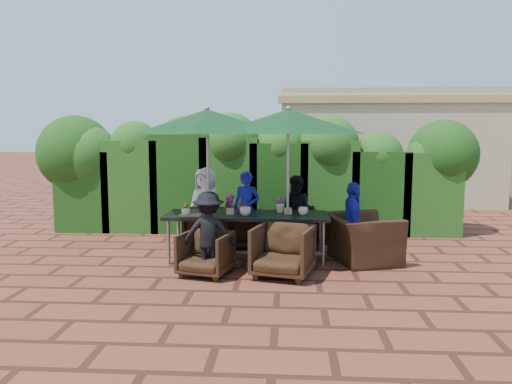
# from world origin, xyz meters

# --- Properties ---
(ground) EXTENTS (80.00, 80.00, 0.00)m
(ground) POSITION_xyz_m (0.00, 0.00, 0.00)
(ground) COLOR brown
(ground) RESTS_ON ground
(dining_table) EXTENTS (2.60, 0.90, 0.75)m
(dining_table) POSITION_xyz_m (0.03, -0.03, 0.68)
(dining_table) COLOR black
(dining_table) RESTS_ON ground
(umbrella_left) EXTENTS (2.39, 2.39, 2.46)m
(umbrella_left) POSITION_xyz_m (-0.59, -0.07, 2.21)
(umbrella_left) COLOR gray
(umbrella_left) RESTS_ON ground
(umbrella_right) EXTENTS (2.40, 2.40, 2.46)m
(umbrella_right) POSITION_xyz_m (0.68, -0.02, 2.21)
(umbrella_right) COLOR gray
(umbrella_right) RESTS_ON ground
(chair_far_left) EXTENTS (0.92, 0.88, 0.85)m
(chair_far_left) POSITION_xyz_m (-0.78, 0.88, 0.42)
(chair_far_left) COLOR black
(chair_far_left) RESTS_ON ground
(chair_far_mid) EXTENTS (0.83, 0.80, 0.74)m
(chair_far_mid) POSITION_xyz_m (-0.08, 0.80, 0.37)
(chair_far_mid) COLOR black
(chair_far_mid) RESTS_ON ground
(chair_far_right) EXTENTS (0.84, 0.81, 0.71)m
(chair_far_right) POSITION_xyz_m (0.95, 0.96, 0.36)
(chair_far_right) COLOR black
(chair_far_right) RESTS_ON ground
(chair_near_left) EXTENTS (0.82, 0.79, 0.70)m
(chair_near_left) POSITION_xyz_m (-0.49, -0.95, 0.35)
(chair_near_left) COLOR black
(chair_near_left) RESTS_ON ground
(chair_near_right) EXTENTS (0.96, 0.92, 0.82)m
(chair_near_right) POSITION_xyz_m (0.62, -0.95, 0.41)
(chair_near_right) COLOR black
(chair_near_right) RESTS_ON ground
(chair_end_right) EXTENTS (1.03, 1.31, 1.00)m
(chair_end_right) POSITION_xyz_m (1.85, -0.03, 0.50)
(chair_end_right) COLOR black
(chair_end_right) RESTS_ON ground
(adult_far_left) EXTENTS (0.81, 0.65, 1.42)m
(adult_far_left) POSITION_xyz_m (-0.81, 0.99, 0.71)
(adult_far_left) COLOR white
(adult_far_left) RESTS_ON ground
(adult_far_mid) EXTENTS (0.57, 0.50, 1.36)m
(adult_far_mid) POSITION_xyz_m (-0.06, 0.88, 0.68)
(adult_far_mid) COLOR #2020B0
(adult_far_mid) RESTS_ON ground
(adult_far_right) EXTENTS (0.67, 0.47, 1.28)m
(adult_far_right) POSITION_xyz_m (0.87, 0.96, 0.64)
(adult_far_right) COLOR black
(adult_far_right) RESTS_ON ground
(adult_near_left) EXTENTS (0.81, 0.45, 1.21)m
(adult_near_left) POSITION_xyz_m (-0.45, -0.91, 0.61)
(adult_near_left) COLOR black
(adult_near_left) RESTS_ON ground
(adult_end_right) EXTENTS (0.38, 0.75, 1.27)m
(adult_end_right) POSITION_xyz_m (1.71, -0.02, 0.64)
(adult_end_right) COLOR #2020B0
(adult_end_right) RESTS_ON ground
(child_left) EXTENTS (0.40, 0.36, 0.92)m
(child_left) POSITION_xyz_m (-0.36, 1.10, 0.46)
(child_left) COLOR #E651A1
(child_left) RESTS_ON ground
(child_right) EXTENTS (0.35, 0.30, 0.89)m
(child_right) POSITION_xyz_m (0.56, 0.94, 0.44)
(child_right) COLOR #91479A
(child_right) RESTS_ON ground
(pedestrian_a) EXTENTS (1.70, 0.77, 1.76)m
(pedestrian_a) POSITION_xyz_m (1.62, 4.33, 0.88)
(pedestrian_a) COLOR #2E8C26
(pedestrian_a) RESTS_ON ground
(pedestrian_b) EXTENTS (1.03, 0.83, 1.87)m
(pedestrian_b) POSITION_xyz_m (2.82, 4.41, 0.93)
(pedestrian_b) COLOR #E651A1
(pedestrian_b) RESTS_ON ground
(pedestrian_c) EXTENTS (1.23, 0.78, 1.78)m
(pedestrian_c) POSITION_xyz_m (3.13, 4.32, 0.89)
(pedestrian_c) COLOR gray
(pedestrian_c) RESTS_ON ground
(cup_a) EXTENTS (0.14, 0.14, 0.11)m
(cup_a) POSITION_xyz_m (-0.92, -0.24, 0.81)
(cup_a) COLOR beige
(cup_a) RESTS_ON dining_table
(cup_b) EXTENTS (0.14, 0.14, 0.13)m
(cup_b) POSITION_xyz_m (-0.60, 0.10, 0.81)
(cup_b) COLOR beige
(cup_b) RESTS_ON dining_table
(cup_c) EXTENTS (0.18, 0.18, 0.14)m
(cup_c) POSITION_xyz_m (0.02, -0.19, 0.82)
(cup_c) COLOR beige
(cup_c) RESTS_ON dining_table
(cup_d) EXTENTS (0.14, 0.14, 0.13)m
(cup_d) POSITION_xyz_m (0.56, 0.16, 0.82)
(cup_d) COLOR beige
(cup_d) RESTS_ON dining_table
(cup_e) EXTENTS (0.16, 0.16, 0.13)m
(cup_e) POSITION_xyz_m (0.93, -0.08, 0.81)
(cup_e) COLOR beige
(cup_e) RESTS_ON dining_table
(ketchup_bottle) EXTENTS (0.04, 0.04, 0.17)m
(ketchup_bottle) POSITION_xyz_m (-0.09, 0.06, 0.83)
(ketchup_bottle) COLOR #B20C0A
(ketchup_bottle) RESTS_ON dining_table
(sauce_bottle) EXTENTS (0.04, 0.04, 0.17)m
(sauce_bottle) POSITION_xyz_m (0.02, 0.02, 0.83)
(sauce_bottle) COLOR #4C230C
(sauce_bottle) RESTS_ON dining_table
(serving_tray) EXTENTS (0.35, 0.25, 0.02)m
(serving_tray) POSITION_xyz_m (-0.84, -0.25, 0.76)
(serving_tray) COLOR #9E724C
(serving_tray) RESTS_ON dining_table
(number_block_left) EXTENTS (0.12, 0.06, 0.10)m
(number_block_left) POSITION_xyz_m (-0.23, -0.10, 0.80)
(number_block_left) COLOR tan
(number_block_left) RESTS_ON dining_table
(number_block_right) EXTENTS (0.12, 0.06, 0.10)m
(number_block_right) POSITION_xyz_m (0.69, -0.01, 0.80)
(number_block_right) COLOR tan
(number_block_right) RESTS_ON dining_table
(hedge_wall) EXTENTS (9.10, 1.60, 2.45)m
(hedge_wall) POSITION_xyz_m (-0.30, 2.32, 1.31)
(hedge_wall) COLOR #15340E
(hedge_wall) RESTS_ON ground
(building) EXTENTS (6.20, 3.08, 3.20)m
(building) POSITION_xyz_m (3.50, 6.99, 1.61)
(building) COLOR tan
(building) RESTS_ON ground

